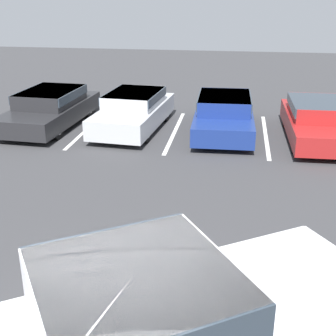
% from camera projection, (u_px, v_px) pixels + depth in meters
% --- Properties ---
extents(stall_stripe_a, '(0.12, 4.57, 0.01)m').
position_uv_depth(stall_stripe_a, '(7.00, 124.00, 16.02)').
color(stall_stripe_a, white).
rests_on(stall_stripe_a, ground_plane).
extents(stall_stripe_b, '(0.12, 4.57, 0.01)m').
position_uv_depth(stall_stripe_b, '(89.00, 128.00, 15.61)').
color(stall_stripe_b, white).
rests_on(stall_stripe_b, ground_plane).
extents(stall_stripe_c, '(0.12, 4.57, 0.01)m').
position_uv_depth(stall_stripe_c, '(175.00, 132.00, 15.21)').
color(stall_stripe_c, white).
rests_on(stall_stripe_c, ground_plane).
extents(stall_stripe_d, '(0.12, 4.57, 0.01)m').
position_uv_depth(stall_stripe_d, '(266.00, 136.00, 14.80)').
color(stall_stripe_d, white).
rests_on(stall_stripe_d, ground_plane).
extents(parked_sedan_a, '(2.14, 4.67, 1.21)m').
position_uv_depth(parked_sedan_a, '(50.00, 107.00, 15.63)').
color(parked_sedan_a, '#232326').
rests_on(parked_sedan_a, ground_plane).
extents(parked_sedan_b, '(2.11, 4.42, 1.23)m').
position_uv_depth(parked_sedan_b, '(134.00, 110.00, 15.26)').
color(parked_sedan_b, '#B7BABF').
rests_on(parked_sedan_b, ground_plane).
extents(parked_sedan_c, '(1.91, 4.42, 1.20)m').
position_uv_depth(parked_sedan_c, '(224.00, 113.00, 14.90)').
color(parked_sedan_c, navy).
rests_on(parked_sedan_c, ground_plane).
extents(parked_sedan_d, '(1.89, 4.49, 1.20)m').
position_uv_depth(parked_sedan_d, '(318.00, 119.00, 14.21)').
color(parked_sedan_d, maroon).
rests_on(parked_sedan_d, ground_plane).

